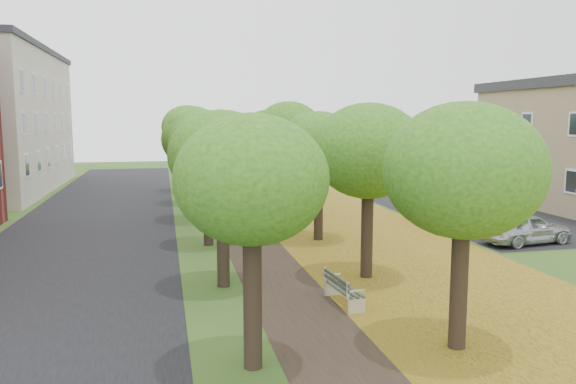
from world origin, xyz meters
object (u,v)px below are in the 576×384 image
car_red (494,219)px  car_white (439,200)px  bench (342,289)px  car_grey (471,212)px  car_silver (526,228)px

car_red → car_white: (0.56, 6.36, 0.01)m
bench → car_white: bearing=-41.7°
car_red → car_white: size_ratio=0.83×
car_white → car_grey: bearing=160.9°
car_grey → car_white: car_grey is taller
bench → car_red: bearing=-56.4°
car_grey → car_white: 4.37m
car_red → car_white: car_white is taller
car_silver → car_white: (0.56, 8.76, -0.04)m
car_red → car_grey: bearing=-4.6°
bench → car_red: size_ratio=0.50×
bench → car_red: car_red is taller
car_grey → car_white: (0.56, 4.34, -0.03)m
car_red → car_silver: bearing=175.4°
car_red → car_white: 6.38m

